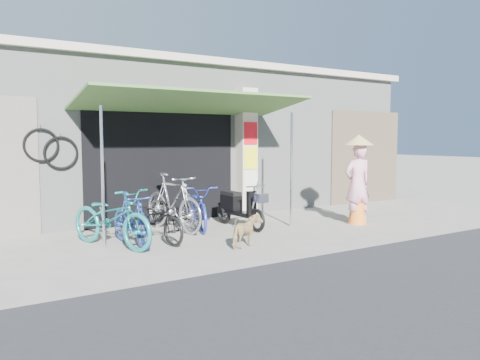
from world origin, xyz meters
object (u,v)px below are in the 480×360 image
bike_black (156,219)px  bike_navy (198,207)px  bike_silver (172,202)px  nun (358,181)px  moped (238,207)px  bike_blue (132,219)px  bike_teal (111,218)px  street_dog (247,231)px

bike_black → bike_navy: size_ratio=0.90×
bike_silver → bike_navy: bike_silver is taller
bike_silver → nun: nun is taller
bike_silver → moped: bearing=-28.0°
bike_blue → bike_navy: bearing=20.2°
bike_teal → moped: (2.73, 0.37, -0.08)m
bike_silver → street_dog: size_ratio=2.95×
bike_blue → street_dog: 1.97m
bike_blue → bike_silver: size_ratio=0.80×
street_dog → bike_teal: bearing=30.1°
bike_black → street_dog: bike_black is taller
bike_navy → street_dog: bearing=-75.7°
bike_black → bike_silver: bearing=37.0°
bike_black → nun: (4.33, -0.58, 0.53)m
bike_blue → moped: same height
bike_teal → bike_navy: 2.08m
moped → nun: size_ratio=0.85×
nun → bike_blue: bearing=2.3°
bike_blue → nun: size_ratio=0.80×
bike_navy → nun: (3.15, -1.30, 0.48)m
bike_blue → moped: bearing=5.6°
bike_silver → bike_navy: (0.51, -0.10, -0.12)m
bike_silver → street_dog: bike_silver is taller
street_dog → nun: size_ratio=0.34×
moped → nun: bearing=-26.6°
bike_blue → bike_black: bike_blue is taller
bike_silver → street_dog: 2.08m
moped → nun: (2.38, -0.98, 0.52)m
bike_blue → street_dog: (1.61, -1.12, -0.18)m
street_dog → nun: nun is taller
bike_teal → bike_navy: (1.96, 0.69, -0.05)m
bike_teal → bike_blue: 0.33m
bike_blue → bike_black: (0.47, 0.07, -0.05)m
bike_navy → nun: size_ratio=0.90×
bike_black → bike_silver: bike_silver is taller
moped → bike_black: bearing=-172.5°
bike_teal → bike_black: size_ratio=1.24×
bike_silver → bike_navy: 0.53m
street_dog → moped: moped is taller
bike_blue → bike_black: bearing=2.6°
moped → bike_navy: bearing=153.3°
bike_silver → moped: 1.36m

